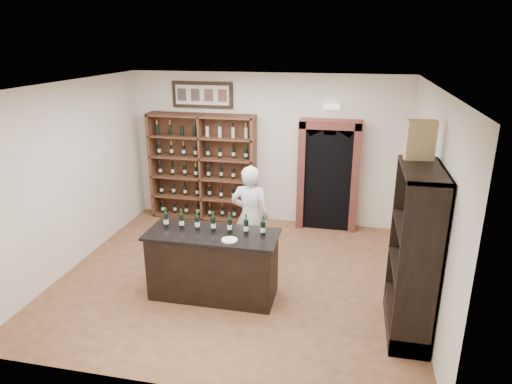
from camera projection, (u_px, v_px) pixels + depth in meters
floor at (237, 276)px, 7.30m from camera, size 5.50×5.50×0.00m
ceiling at (234, 85)px, 6.34m from camera, size 5.50×5.50×0.00m
wall_back at (267, 149)px, 9.13m from camera, size 5.50×0.04×3.00m
wall_left at (71, 177)px, 7.36m from camera, size 0.04×5.00×3.00m
wall_right at (429, 201)px, 6.28m from camera, size 0.04×5.00×3.00m
wine_shelf at (203, 167)px, 9.36m from camera, size 2.20×0.38×2.20m
framed_picture at (202, 95)px, 9.02m from camera, size 1.25×0.04×0.52m
arched_doorway at (328, 173)px, 8.85m from camera, size 1.17×0.35×2.17m
emergency_light at (332, 107)px, 8.52m from camera, size 0.30×0.10×0.10m
tasting_counter at (213, 265)px, 6.63m from camera, size 1.88×0.78×1.00m
counter_bottle_0 at (166, 220)px, 6.64m from camera, size 0.07×0.07×0.30m
counter_bottle_1 at (182, 222)px, 6.59m from camera, size 0.07×0.07×0.30m
counter_bottle_2 at (197, 223)px, 6.54m from camera, size 0.07×0.07×0.30m
counter_bottle_3 at (213, 224)px, 6.49m from camera, size 0.07×0.07×0.30m
counter_bottle_4 at (230, 226)px, 6.45m from camera, size 0.07×0.07×0.30m
counter_bottle_5 at (246, 227)px, 6.40m from camera, size 0.07×0.07×0.30m
counter_bottle_6 at (263, 228)px, 6.35m from camera, size 0.07×0.07×0.30m
side_cabinet at (413, 279)px, 5.73m from camera, size 0.48×1.20×2.20m
shopkeeper at (250, 217)px, 7.40m from camera, size 0.64×0.43×1.73m
plate at (229, 240)px, 6.22m from camera, size 0.22×0.22×0.02m
wine_crate at (421, 140)px, 5.55m from camera, size 0.36×0.18×0.49m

